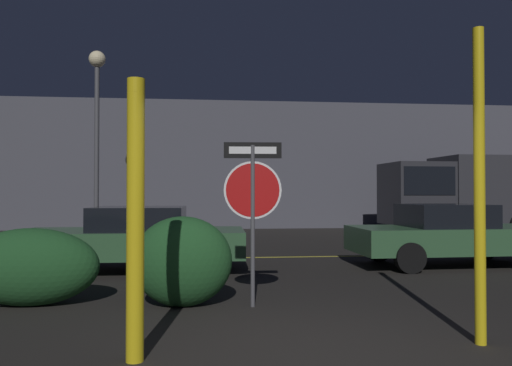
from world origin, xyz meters
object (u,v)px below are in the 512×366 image
Objects in this scene: hedge_bush_1 at (30,267)px; street_lamp at (97,102)px; delivery_truck at (456,191)px; passing_car_2 at (134,238)px; yellow_pole_right at (479,185)px; passing_car_3 at (449,235)px; stop_sign at (253,191)px; yellow_pole_left at (135,219)px; hedge_bush_2 at (183,261)px.

street_lamp is (-1.20, 9.91, 4.06)m from hedge_bush_1.
passing_car_2 is at bearing 123.06° from delivery_truck.
yellow_pole_right reaches higher than passing_car_3.
stop_sign reaches higher than hedge_bush_1.
yellow_pole_left is at bearing -76.53° from street_lamp.
yellow_pole_right is (2.18, -1.93, 0.06)m from stop_sign.
yellow_pole_right is 14.12m from street_lamp.
delivery_truck is at bearing 54.23° from stop_sign.
yellow_pole_left is 2.34m from hedge_bush_2.
street_lamp is at bearing 103.47° from yellow_pole_left.
stop_sign is at bearing 139.55° from delivery_truck.
delivery_truck reaches higher than hedge_bush_2.
passing_car_3 is at bearing 30.54° from hedge_bush_2.
street_lamp is at bearing 18.75° from passing_car_2.
yellow_pole_right reaches higher than delivery_truck.
stop_sign is 0.36× the size of street_lamp.
hedge_bush_2 is 14.34m from delivery_truck.
yellow_pole_right is 1.74× the size of hedge_bush_1.
delivery_truck is at bearing -53.90° from passing_car_2.
stop_sign is 0.50× the size of passing_car_2.
stop_sign is at bearing -6.56° from hedge_bush_2.
passing_car_2 is at bearing 98.03° from yellow_pole_left.
passing_car_2 is 6.62m from passing_car_3.
delivery_truck is 13.21m from street_lamp.
stop_sign is at bearing -67.47° from street_lamp.
hedge_bush_1 is at bearing 129.87° from delivery_truck.
street_lamp is (-12.86, -0.48, 2.97)m from delivery_truck.
delivery_truck is at bearing 48.10° from hedge_bush_2.
yellow_pole_left is 0.58× the size of passing_car_2.
street_lamp is (-2.96, 12.38, 3.28)m from yellow_pole_left.
passing_car_2 is (-0.76, 5.42, -0.66)m from yellow_pole_left.
yellow_pole_left is at bearing -177.34° from yellow_pole_right.
yellow_pole_right reaches higher than passing_car_2.
yellow_pole_left is at bearing -54.38° from hedge_bush_1.
passing_car_3 reaches higher than passing_car_2.
yellow_pole_right is at bearing -62.19° from street_lamp.
hedge_bush_1 is (-3.07, 0.37, -1.05)m from stop_sign.
passing_car_2 is 0.72× the size of street_lamp.
hedge_bush_1 is at bearing 125.62° from yellow_pole_left.
passing_car_2 is at bearing 128.91° from yellow_pole_right.
passing_car_2 is at bearing 124.68° from stop_sign.
delivery_truck reaches higher than hedge_bush_1.
hedge_bush_1 is at bearing 162.50° from passing_car_2.
stop_sign is 1.65× the size of hedge_bush_2.
hedge_bush_1 is (-1.77, 2.46, -0.78)m from yellow_pole_left.
hedge_bush_1 is 1.38× the size of hedge_bush_2.
yellow_pole_right is at bearing 2.66° from yellow_pole_left.
stop_sign is 1.20× the size of hedge_bush_1.
hedge_bush_2 is 0.25× the size of delivery_truck.
yellow_pole_right is 0.76× the size of passing_car_3.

